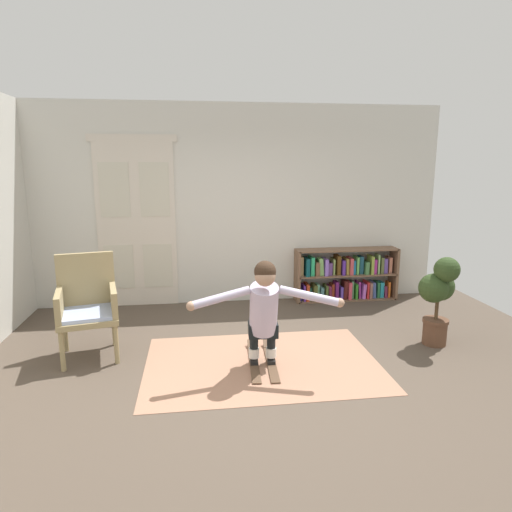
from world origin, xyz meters
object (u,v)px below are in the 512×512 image
object	(u,v)px
wicker_chair	(87,303)
potted_plant	(438,293)
bookshelf	(344,276)
person_skier	(264,307)
skis_pair	(262,360)

from	to	relation	value
wicker_chair	potted_plant	world-z (taller)	wicker_chair
bookshelf	person_skier	distance (m)	2.74
potted_plant	skis_pair	size ratio (longest dim) A/B	1.10
wicker_chair	person_skier	distance (m)	1.93
person_skier	bookshelf	bearing A→B (deg)	54.43
bookshelf	wicker_chair	xyz separation A→B (m)	(-3.40, -1.58, 0.22)
skis_pair	person_skier	bearing A→B (deg)	-93.63
wicker_chair	person_skier	size ratio (longest dim) A/B	0.74
wicker_chair	potted_plant	size ratio (longest dim) A/B	1.04
potted_plant	skis_pair	distance (m)	2.13
wicker_chair	potted_plant	xyz separation A→B (m)	(3.87, -0.26, 0.03)
bookshelf	wicker_chair	world-z (taller)	wicker_chair
bookshelf	skis_pair	bearing A→B (deg)	-127.69
skis_pair	person_skier	world-z (taller)	person_skier
potted_plant	wicker_chair	bearing A→B (deg)	176.22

